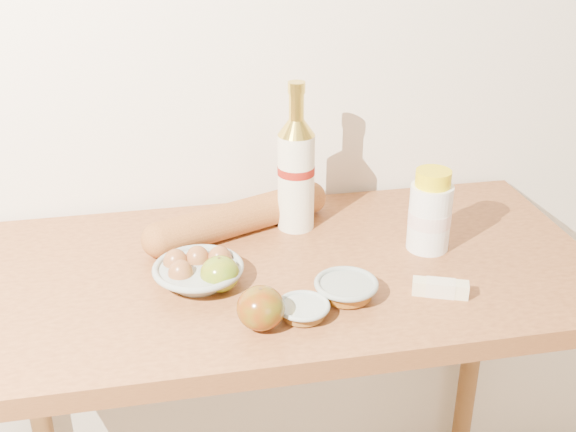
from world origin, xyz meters
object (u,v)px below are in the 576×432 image
object	(u,v)px
egg_bowl	(198,271)
baguette	(239,218)
table	(285,319)
bourbon_bottle	(296,171)
cream_bottle	(430,213)

from	to	relation	value
egg_bowl	baguette	world-z (taller)	baguette
table	bourbon_bottle	xyz separation A→B (m)	(0.05, 0.16, 0.25)
cream_bottle	baguette	xyz separation A→B (m)	(-0.36, 0.14, -0.04)
egg_bowl	baguette	bearing A→B (deg)	61.13
bourbon_bottle	cream_bottle	xyz separation A→B (m)	(0.24, -0.14, -0.05)
cream_bottle	egg_bowl	size ratio (longest dim) A/B	0.95
table	cream_bottle	xyz separation A→B (m)	(0.29, 0.01, 0.20)
cream_bottle	baguette	size ratio (longest dim) A/B	0.39
table	egg_bowl	bearing A→B (deg)	-169.98
egg_bowl	baguette	distance (m)	0.21
bourbon_bottle	egg_bowl	bearing A→B (deg)	-127.93
table	baguette	world-z (taller)	baguette
bourbon_bottle	cream_bottle	distance (m)	0.28
table	baguette	xyz separation A→B (m)	(-0.07, 0.15, 0.16)
cream_bottle	bourbon_bottle	bearing A→B (deg)	133.31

